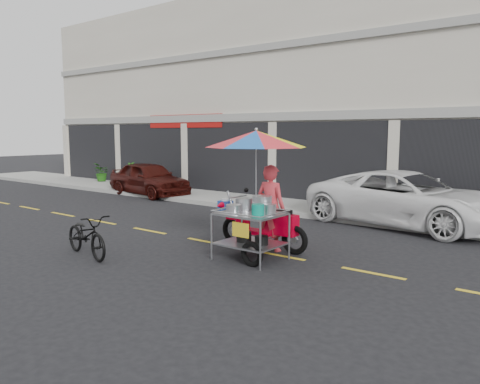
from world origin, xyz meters
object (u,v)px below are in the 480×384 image
Objects in this scene: white_pickup at (407,199)px; food_vendor_rig at (260,176)px; maroon_sedan at (149,179)px; near_bicycle at (87,235)px.

food_vendor_rig is at bearing 173.26° from white_pickup.
food_vendor_rig reaches higher than maroon_sedan.
white_pickup is 8.28m from near_bicycle.
food_vendor_rig is at bearing -40.59° from near_bicycle.
maroon_sedan reaches higher than near_bicycle.
maroon_sedan is 1.52× the size of food_vendor_rig.
white_pickup is 5.20m from food_vendor_rig.
white_pickup reaches higher than maroon_sedan.
near_bicycle is (6.12, -7.07, -0.24)m from maroon_sedan.
food_vendor_rig reaches higher than near_bicycle.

